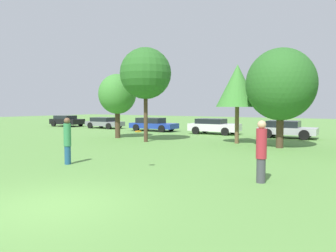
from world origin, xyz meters
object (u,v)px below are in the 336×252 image
(person_thrower, at_px, (67,140))
(parked_car_blue, at_px, (153,124))
(person_catcher, at_px, (261,151))
(parked_car_silver, at_px, (286,129))
(parked_car_black, at_px, (67,121))
(parked_car_grey, at_px, (104,123))
(tree_3, at_px, (281,85))
(tree_1, at_px, (146,74))
(tree_2, at_px, (237,86))
(frisbee, at_px, (138,132))
(parked_car_white, at_px, (214,126))
(tree_0, at_px, (117,94))

(person_thrower, height_order, parked_car_blue, person_thrower)
(person_catcher, bearing_deg, parked_car_silver, -88.03)
(parked_car_black, relative_size, parked_car_grey, 0.95)
(tree_3, bearing_deg, tree_1, -169.33)
(tree_2, distance_m, parked_car_blue, 11.81)
(parked_car_silver, bearing_deg, parked_car_grey, 176.07)
(frisbee, relative_size, parked_car_silver, 0.06)
(person_thrower, distance_m, tree_2, 11.31)
(frisbee, height_order, tree_3, tree_3)
(parked_car_white, xyz_separation_m, parked_car_silver, (5.86, -0.27, -0.00))
(frisbee, distance_m, parked_car_blue, 18.34)
(parked_car_blue, distance_m, parked_car_white, 6.09)
(person_catcher, relative_size, frisbee, 7.25)
(tree_0, relative_size, tree_2, 0.95)
(parked_car_black, xyz_separation_m, parked_car_silver, (24.23, -0.55, 0.01))
(person_catcher, bearing_deg, tree_3, -87.66)
(frisbee, relative_size, parked_car_black, 0.07)
(tree_0, distance_m, tree_2, 8.66)
(person_thrower, distance_m, parked_car_blue, 17.39)
(person_thrower, bearing_deg, parked_car_white, 85.61)
(tree_2, xyz_separation_m, parked_car_silver, (1.81, 5.14, -2.88))
(frisbee, distance_m, tree_0, 12.25)
(person_catcher, bearing_deg, tree_2, -73.30)
(tree_0, xyz_separation_m, tree_1, (3.23, -0.93, 1.24))
(person_catcher, xyz_separation_m, parked_car_white, (-8.44, 14.95, -0.31))
(parked_car_blue, relative_size, parked_car_white, 1.08)
(parked_car_white, bearing_deg, frisbee, -77.56)
(person_catcher, height_order, parked_car_black, person_catcher)
(tree_0, relative_size, parked_car_grey, 1.14)
(parked_car_silver, bearing_deg, person_catcher, -82.46)
(frisbee, distance_m, tree_2, 10.18)
(tree_0, height_order, parked_car_grey, tree_0)
(parked_car_black, xyz_separation_m, parked_car_grey, (5.86, -0.07, -0.06))
(tree_3, xyz_separation_m, parked_car_white, (-6.84, 6.19, -2.83))
(person_catcher, distance_m, tree_1, 12.57)
(frisbee, xyz_separation_m, tree_0, (-8.57, 8.58, 1.75))
(parked_car_black, height_order, parked_car_silver, parked_car_silver)
(frisbee, relative_size, tree_3, 0.05)
(person_thrower, height_order, parked_car_silver, person_thrower)
(parked_car_grey, xyz_separation_m, parked_car_silver, (18.37, -0.48, 0.07))
(tree_0, relative_size, tree_1, 0.76)
(parked_car_black, bearing_deg, parked_car_blue, -4.27)
(parked_car_grey, distance_m, parked_car_blue, 6.43)
(frisbee, height_order, tree_2, tree_2)
(parked_car_black, relative_size, parked_car_silver, 0.96)
(tree_3, distance_m, parked_car_black, 26.18)
(frisbee, bearing_deg, person_catcher, 5.39)
(tree_2, relative_size, parked_car_silver, 1.20)
(tree_0, bearing_deg, tree_3, 2.99)
(tree_0, relative_size, parked_car_blue, 1.02)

